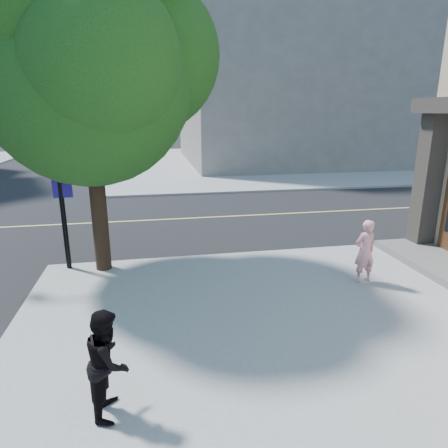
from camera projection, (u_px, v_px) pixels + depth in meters
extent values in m
plane|color=black|center=(87.00, 267.00, 10.71)|extent=(140.00, 140.00, 0.00)
cube|color=black|center=(104.00, 222.00, 14.96)|extent=(140.00, 9.00, 0.01)
cube|color=#959595|center=(289.00, 161.00, 33.42)|extent=(29.00, 25.00, 0.12)
cube|color=slate|center=(444.00, 266.00, 10.22)|extent=(1.60, 4.00, 0.18)
cube|color=#35302B|center=(428.00, 178.00, 11.36)|extent=(0.55, 0.55, 4.20)
cube|color=slate|center=(297.00, 73.00, 32.04)|extent=(18.00, 16.00, 14.00)
imported|color=pink|center=(365.00, 251.00, 9.28)|extent=(0.61, 0.45, 1.54)
imported|color=black|center=(108.00, 362.00, 5.21)|extent=(0.61, 0.76, 1.50)
cylinder|color=black|center=(98.00, 194.00, 9.75)|extent=(0.40, 0.40, 3.96)
sphere|color=#205117|center=(87.00, 81.00, 9.03)|extent=(4.84, 4.84, 4.84)
sphere|color=#205117|center=(144.00, 56.00, 9.71)|extent=(3.74, 3.74, 3.74)
sphere|color=#205117|center=(41.00, 44.00, 9.42)|extent=(3.52, 3.52, 3.52)
sphere|color=#205117|center=(100.00, 59.00, 7.87)|extent=(3.30, 3.30, 3.30)
sphere|color=#205117|center=(40.00, 6.00, 7.72)|extent=(3.08, 3.08, 3.08)
cylinder|color=black|center=(60.00, 186.00, 9.73)|extent=(0.12, 0.12, 4.33)
cube|color=white|center=(60.00, 165.00, 9.58)|extent=(0.57, 0.04, 0.21)
cube|color=navy|center=(62.00, 186.00, 9.72)|extent=(0.46, 0.04, 0.57)
imported|color=black|center=(54.00, 131.00, 9.36)|extent=(0.17, 0.21, 1.03)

